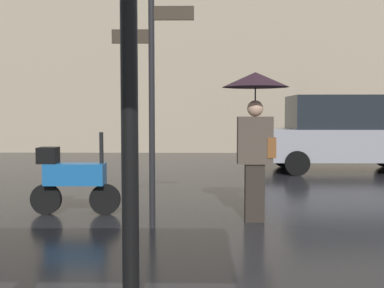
% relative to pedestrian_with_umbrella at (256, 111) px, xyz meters
% --- Properties ---
extents(pedestrian_with_umbrella, '(0.92, 0.92, 2.08)m').
position_rel_pedestrian_with_umbrella_xyz_m(pedestrian_with_umbrella, '(0.00, 0.00, 0.00)').
color(pedestrian_with_umbrella, '#2A241E').
rests_on(pedestrian_with_umbrella, ground).
extents(parked_scooter, '(1.35, 0.32, 1.23)m').
position_rel_pedestrian_with_umbrella_xyz_m(parked_scooter, '(-2.67, 0.42, -1.00)').
color(parked_scooter, black).
rests_on(parked_scooter, ground).
extents(parked_car_left, '(4.40, 1.97, 1.97)m').
position_rel_pedestrian_with_umbrella_xyz_m(parked_car_left, '(2.96, 5.75, -0.57)').
color(parked_car_left, gray).
rests_on(parked_car_left, ground).
extents(street_signpost, '(1.08, 0.08, 3.07)m').
position_rel_pedestrian_with_umbrella_xyz_m(street_signpost, '(-1.40, -0.28, 0.31)').
color(street_signpost, black).
rests_on(street_signpost, ground).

